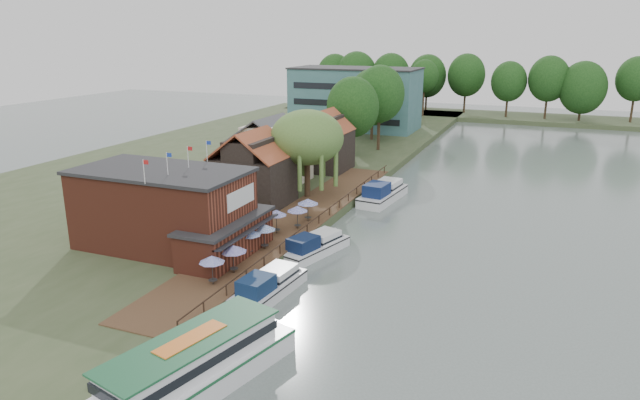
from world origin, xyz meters
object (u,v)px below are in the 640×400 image
at_px(umbrella_4, 276,222).
at_px(cruiser_2, 383,190).
at_px(tour_boat, 182,369).
at_px(hotel_block, 355,98).
at_px(umbrella_3, 265,237).
at_px(cottage_a, 253,168).
at_px(umbrella_6, 308,210).
at_px(cottage_c, 324,140).
at_px(swan, 210,352).
at_px(pub, 182,211).
at_px(umbrella_1, 233,259).
at_px(cottage_b, 270,150).
at_px(umbrella_5, 297,217).
at_px(cruiser_1, 315,243).
at_px(willow, 307,154).
at_px(cruiser_0, 269,283).
at_px(umbrella_0, 212,270).
at_px(umbrella_2, 249,242).

height_order(umbrella_4, cruiser_2, umbrella_4).
bearing_deg(tour_boat, hotel_block, 116.88).
bearing_deg(umbrella_3, cottage_a, 122.43).
bearing_deg(umbrella_6, cottage_c, 107.92).
xyz_separation_m(cottage_c, swan, (11.02, -46.91, -5.03)).
relative_size(pub, umbrella_1, 8.42).
height_order(hotel_block, cottage_c, hotel_block).
bearing_deg(umbrella_6, swan, -81.31).
relative_size(cottage_b, umbrella_6, 4.04).
height_order(hotel_block, umbrella_5, hotel_block).
distance_m(umbrella_4, tour_boat, 24.61).
height_order(umbrella_3, tour_boat, umbrella_3).
relative_size(cruiser_1, cruiser_2, 0.84).
height_order(cottage_c, swan, cottage_c).
xyz_separation_m(tour_boat, swan, (-0.95, 4.18, -1.45)).
distance_m(willow, cruiser_1, 16.79).
bearing_deg(pub, cruiser_0, -19.87).
height_order(pub, umbrella_5, pub).
xyz_separation_m(umbrella_0, umbrella_4, (-0.70, 12.47, 0.00)).
xyz_separation_m(willow, umbrella_4, (2.49, -13.22, -3.93)).
bearing_deg(umbrella_0, umbrella_2, 93.90).
relative_size(hotel_block, willow, 2.44).
distance_m(hotel_block, cottage_b, 46.21).
distance_m(cottage_a, cottage_b, 10.44).
height_order(cottage_b, umbrella_2, cottage_b).
height_order(cottage_c, umbrella_4, cottage_c).
height_order(willow, swan, willow).
relative_size(willow, umbrella_1, 4.39).
height_order(umbrella_0, umbrella_3, same).
height_order(umbrella_5, tour_boat, umbrella_5).
bearing_deg(umbrella_1, cruiser_1, 68.46).
distance_m(umbrella_0, cruiser_0, 4.45).
xyz_separation_m(cottage_b, umbrella_0, (10.70, -30.69, -2.96)).
xyz_separation_m(cottage_c, umbrella_4, (5.99, -27.22, -2.96)).
distance_m(cottage_b, umbrella_5, 20.03).
xyz_separation_m(cottage_a, swan, (12.02, -27.91, -5.03)).
height_order(pub, cottage_c, cottage_c).
bearing_deg(umbrella_5, umbrella_2, -97.77).
distance_m(umbrella_4, cruiser_1, 4.81).
bearing_deg(willow, umbrella_0, -82.91).
distance_m(cruiser_0, swan, 9.14).
distance_m(cottage_b, umbrella_1, 30.36).
distance_m(umbrella_1, cruiser_0, 3.77).
xyz_separation_m(cruiser_2, swan, (-0.36, -38.03, -1.10)).
bearing_deg(cottage_a, tour_boat, -68.00).
distance_m(cottage_a, cruiser_1, 15.41).
relative_size(umbrella_4, umbrella_5, 1.00).
xyz_separation_m(pub, swan, (11.02, -12.91, -4.43)).
distance_m(willow, umbrella_2, 19.76).
distance_m(hotel_block, umbrella_4, 65.91).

